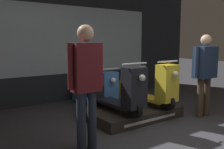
# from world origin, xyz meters

# --- Properties ---
(ground_plane) EXTENTS (30.00, 30.00, 0.00)m
(ground_plane) POSITION_xyz_m (0.00, 0.00, 0.00)
(ground_plane) COLOR #38383D
(shop_wall_back) EXTENTS (8.10, 0.09, 3.20)m
(shop_wall_back) POSITION_xyz_m (0.00, 3.66, 1.60)
(shop_wall_back) COLOR #23282D
(shop_wall_back) RESTS_ON ground_plane
(display_platform) EXTENTS (1.82, 1.19, 0.21)m
(display_platform) POSITION_xyz_m (0.11, 1.56, 0.10)
(display_platform) COLOR #2D2823
(display_platform) RESTS_ON ground_plane
(scooter_display_left) EXTENTS (0.52, 1.58, 0.95)m
(scooter_display_left) POSITION_xyz_m (-0.29, 1.50, 0.57)
(scooter_display_left) COLOR black
(scooter_display_left) RESTS_ON display_platform
(scooter_display_right) EXTENTS (0.52, 1.58, 0.95)m
(scooter_display_right) POSITION_xyz_m (0.52, 1.50, 0.57)
(scooter_display_right) COLOR black
(scooter_display_right) RESTS_ON display_platform
(scooter_backrow_0) EXTENTS (0.52, 1.58, 0.95)m
(scooter_backrow_0) POSITION_xyz_m (-0.07, 2.61, 0.36)
(scooter_backrow_0) COLOR black
(scooter_backrow_0) RESTS_ON ground_plane
(scooter_backrow_1) EXTENTS (0.52, 1.58, 0.95)m
(scooter_backrow_1) POSITION_xyz_m (0.73, 2.61, 0.36)
(scooter_backrow_1) COLOR black
(scooter_backrow_1) RESTS_ON ground_plane
(person_left_browsing) EXTENTS (0.54, 0.23, 1.74)m
(person_left_browsing) POSITION_xyz_m (-1.37, 0.75, 1.01)
(person_left_browsing) COLOR #232838
(person_left_browsing) RESTS_ON ground_plane
(person_right_browsing) EXTENTS (0.63, 0.27, 1.65)m
(person_right_browsing) POSITION_xyz_m (1.34, 0.75, 0.99)
(person_right_browsing) COLOR #473828
(person_right_browsing) RESTS_ON ground_plane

